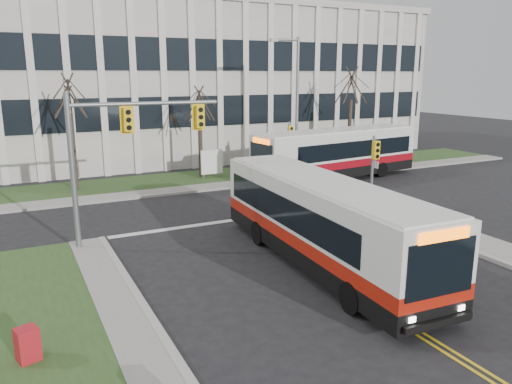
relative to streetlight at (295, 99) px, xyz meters
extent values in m
plane|color=black|center=(-8.03, -16.20, -5.19)|extent=(120.00, 120.00, 0.00)
cube|color=#9E9B93|center=(-3.03, -1.00, -5.12)|extent=(44.00, 1.60, 0.14)
cube|color=#2E4D21|center=(-3.03, 1.80, -5.13)|extent=(44.00, 5.00, 0.12)
cube|color=beige|center=(-3.03, 13.80, 0.81)|extent=(40.00, 16.00, 12.00)
cylinder|color=slate|center=(-15.33, -9.00, -2.09)|extent=(0.22, 0.22, 6.20)
cylinder|color=slate|center=(-12.33, -9.00, 0.51)|extent=(6.00, 0.16, 0.16)
cube|color=yellow|center=(-13.13, -9.15, -0.09)|extent=(0.34, 0.24, 0.92)
cube|color=yellow|center=(-10.13, -9.15, -0.09)|extent=(0.34, 0.24, 0.92)
cylinder|color=slate|center=(-0.83, -9.20, -3.29)|extent=(0.14, 0.14, 3.80)
cube|color=yellow|center=(-0.83, -9.40, -2.09)|extent=(0.34, 0.24, 0.92)
cylinder|color=slate|center=(-0.83, -0.70, -3.29)|extent=(0.14, 0.14, 3.80)
cube|color=yellow|center=(-0.83, -0.90, -2.09)|extent=(0.34, 0.24, 0.92)
cylinder|color=slate|center=(0.17, 0.00, -0.59)|extent=(0.20, 0.20, 9.20)
cylinder|color=slate|center=(-0.73, 0.00, 3.81)|extent=(1.80, 0.14, 0.14)
cube|color=slate|center=(-1.63, 0.00, 3.76)|extent=(0.50, 0.25, 0.18)
cylinder|color=slate|center=(-6.13, 1.30, -4.69)|extent=(0.08, 0.08, 1.00)
cylinder|color=slate|center=(-4.93, 1.30, -4.69)|extent=(0.08, 0.08, 1.00)
cube|color=white|center=(-5.53, 1.30, -3.99)|extent=(1.50, 0.12, 1.60)
cylinder|color=#42352B|center=(-14.03, 1.80, -2.88)|extent=(0.28, 0.28, 4.62)
cylinder|color=#42352B|center=(-6.03, 2.00, -3.15)|extent=(0.28, 0.28, 4.09)
cylinder|color=#42352B|center=(5.97, 1.80, -2.72)|extent=(0.28, 0.28, 4.95)
cube|color=#B0161F|center=(-17.53, -16.94, -4.72)|extent=(0.61, 0.58, 0.95)
camera|label=1|loc=(-17.46, -29.04, 1.65)|focal=35.00mm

